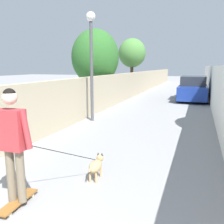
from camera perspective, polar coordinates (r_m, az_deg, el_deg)
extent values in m
plane|color=gray|center=(14.60, 12.21, 2.00)|extent=(80.00, 80.00, 0.00)
cube|color=tan|center=(13.18, -0.43, 5.06)|extent=(48.00, 0.30, 1.71)
cube|color=white|center=(12.39, 23.48, 4.92)|extent=(48.00, 0.30, 2.19)
cylinder|color=#473523|center=(14.58, -3.87, 5.85)|extent=(0.19, 0.19, 1.84)
ellipsoid|color=#2D6628|center=(14.54, -3.96, 12.74)|extent=(2.77, 2.77, 3.22)
cylinder|color=#473523|center=(20.03, 4.66, 8.19)|extent=(0.26, 0.26, 2.55)
ellipsoid|color=#4C843D|center=(20.03, 4.74, 13.70)|extent=(2.18, 2.18, 2.28)
cylinder|color=#4C4C51|center=(9.58, -4.82, 9.25)|extent=(0.12, 0.12, 3.84)
sphere|color=silver|center=(9.75, -5.03, 21.49)|extent=(0.36, 0.36, 0.36)
cube|color=brown|center=(4.33, -21.29, -18.98)|extent=(0.81, 0.24, 0.02)
cylinder|color=beige|center=(4.58, -19.75, -17.74)|extent=(0.06, 0.03, 0.06)
cylinder|color=beige|center=(4.51, -18.24, -18.14)|extent=(0.06, 0.03, 0.06)
cylinder|color=beige|center=(4.21, -24.53, -20.82)|extent=(0.06, 0.03, 0.06)
cylinder|color=beige|center=(4.13, -22.95, -21.36)|extent=(0.06, 0.03, 0.06)
cylinder|color=#726651|center=(4.19, -22.70, -13.50)|extent=(0.14, 0.14, 0.84)
cylinder|color=#726651|center=(4.09, -20.68, -13.99)|extent=(0.14, 0.14, 0.84)
cube|color=#B23338|center=(3.90, -22.45, -3.92)|extent=(0.24, 0.39, 0.62)
cylinder|color=#B23338|center=(3.75, -19.61, -3.94)|extent=(0.10, 0.18, 0.59)
sphere|color=beige|center=(3.81, -22.98, 3.20)|extent=(0.22, 0.22, 0.22)
sphere|color=black|center=(3.81, -23.02, 3.78)|extent=(0.19, 0.19, 0.19)
ellipsoid|color=tan|center=(4.79, -3.92, -12.63)|extent=(0.43, 0.24, 0.22)
sphere|color=tan|center=(5.00, -2.83, -10.72)|extent=(0.15, 0.15, 0.15)
cone|color=black|center=(4.98, -3.28, -9.81)|extent=(0.05, 0.05, 0.06)
cone|color=black|center=(4.96, -2.39, -9.91)|extent=(0.05, 0.05, 0.06)
cylinder|color=tan|center=(5.00, -4.00, -13.83)|extent=(0.04, 0.04, 0.18)
cylinder|color=tan|center=(4.96, -2.66, -14.01)|extent=(0.04, 0.04, 0.18)
cylinder|color=tan|center=(4.77, -5.17, -15.11)|extent=(0.04, 0.04, 0.18)
cylinder|color=tan|center=(4.73, -3.77, -15.31)|extent=(0.04, 0.04, 0.18)
cylinder|color=tan|center=(4.54, -5.11, -12.94)|extent=(0.14, 0.04, 0.13)
cylinder|color=black|center=(4.29, -12.32, -9.16)|extent=(1.25, 0.81, 0.66)
cube|color=navy|center=(16.45, 18.50, 4.62)|extent=(4.18, 1.70, 0.80)
cube|color=#262B33|center=(16.39, 18.64, 6.98)|extent=(2.18, 1.50, 0.60)
cylinder|color=black|center=(17.79, 16.02, 4.41)|extent=(0.64, 0.22, 0.64)
cylinder|color=black|center=(17.76, 21.11, 4.09)|extent=(0.64, 0.22, 0.64)
cylinder|color=black|center=(15.22, 15.34, 3.43)|extent=(0.64, 0.22, 0.64)
cylinder|color=black|center=(15.19, 21.29, 3.06)|extent=(0.64, 0.22, 0.64)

